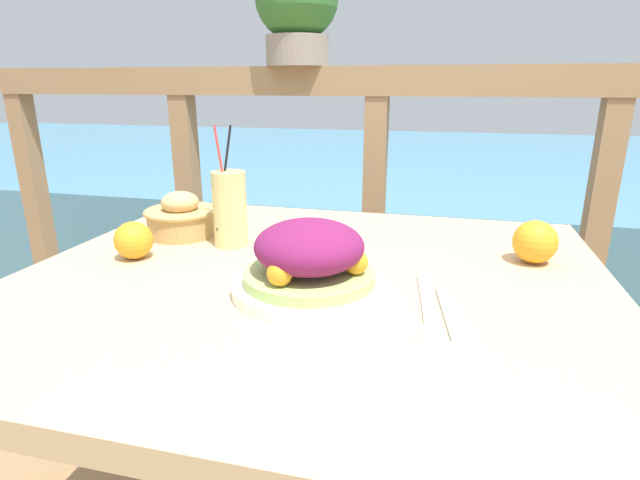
# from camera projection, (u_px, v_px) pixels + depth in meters

# --- Properties ---
(patio_table) EXTENTS (1.06, 0.95, 0.74)m
(patio_table) POSITION_uv_depth(u_px,v_px,m) (312.00, 321.00, 0.94)
(patio_table) COLOR tan
(patio_table) RESTS_ON ground_plane
(railing_fence) EXTENTS (2.80, 0.08, 1.12)m
(railing_fence) POSITION_uv_depth(u_px,v_px,m) (375.00, 180.00, 1.64)
(railing_fence) COLOR #937551
(railing_fence) RESTS_ON ground_plane
(sea_backdrop) EXTENTS (12.00, 4.00, 0.52)m
(sea_backdrop) POSITION_uv_depth(u_px,v_px,m) (416.00, 186.00, 4.11)
(sea_backdrop) COLOR teal
(sea_backdrop) RESTS_ON ground_plane
(salad_plate) EXTENTS (0.26, 0.26, 0.12)m
(salad_plate) POSITION_uv_depth(u_px,v_px,m) (309.00, 262.00, 0.81)
(salad_plate) COLOR white
(salad_plate) RESTS_ON patio_table
(drink_glass) EXTENTS (0.07, 0.07, 0.25)m
(drink_glass) POSITION_uv_depth(u_px,v_px,m) (230.00, 209.00, 1.05)
(drink_glass) COLOR #DBCC7F
(drink_glass) RESTS_ON patio_table
(bread_basket) EXTENTS (0.16, 0.16, 0.10)m
(bread_basket) POSITION_uv_depth(u_px,v_px,m) (181.00, 217.00, 1.13)
(bread_basket) COLOR tan
(bread_basket) RESTS_ON patio_table
(potted_plant) EXTENTS (0.26, 0.26, 0.33)m
(potted_plant) POSITION_uv_depth(u_px,v_px,m) (297.00, 6.00, 1.55)
(potted_plant) COLOR gray
(potted_plant) RESTS_ON railing_fence
(fork) EXTENTS (0.04, 0.18, 0.00)m
(fork) POSITION_uv_depth(u_px,v_px,m) (425.00, 297.00, 0.81)
(fork) COLOR silver
(fork) RESTS_ON patio_table
(knife) EXTENTS (0.04, 0.18, 0.00)m
(knife) POSITION_uv_depth(u_px,v_px,m) (448.00, 311.00, 0.75)
(knife) COLOR silver
(knife) RESTS_ON patio_table
(orange_near_basket) EXTENTS (0.07, 0.07, 0.07)m
(orange_near_basket) POSITION_uv_depth(u_px,v_px,m) (133.00, 241.00, 0.98)
(orange_near_basket) COLOR orange
(orange_near_basket) RESTS_ON patio_table
(orange_near_glass) EXTENTS (0.08, 0.08, 0.08)m
(orange_near_glass) POSITION_uv_depth(u_px,v_px,m) (535.00, 242.00, 0.96)
(orange_near_glass) COLOR orange
(orange_near_glass) RESTS_ON patio_table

